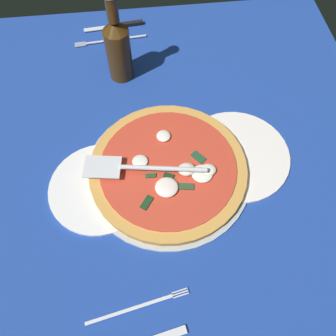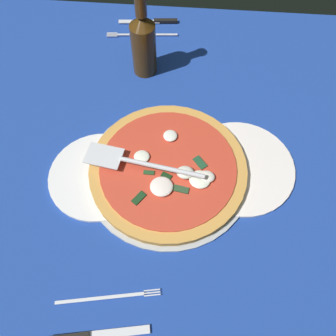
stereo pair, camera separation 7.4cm
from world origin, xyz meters
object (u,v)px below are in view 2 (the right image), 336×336
at_px(dinner_plate_left, 240,167).
at_px(pizza, 168,168).
at_px(beer_bottle, 143,43).
at_px(pizza_server, 138,163).
at_px(dinner_plate_right, 99,176).
at_px(place_setting_far, 99,317).
at_px(place_setting_near, 148,29).

height_order(dinner_plate_left, pizza, pizza).
bearing_deg(dinner_plate_left, beer_bottle, -49.03).
bearing_deg(pizza, pizza_server, 5.62).
distance_m(dinner_plate_right, beer_bottle, 0.34).
height_order(pizza_server, place_setting_far, pizza_server).
bearing_deg(pizza, place_setting_near, -78.16).
xyz_separation_m(dinner_plate_right, beer_bottle, (-0.06, -0.33, 0.09)).
height_order(dinner_plate_right, place_setting_near, place_setting_near).
height_order(pizza_server, place_setting_near, pizza_server).
distance_m(pizza, beer_bottle, 0.32).
bearing_deg(pizza_server, beer_bottle, -76.49).
bearing_deg(dinner_plate_right, place_setting_near, -96.07).
bearing_deg(dinner_plate_left, dinner_plate_right, 8.88).
height_order(place_setting_near, beer_bottle, beer_bottle).
bearing_deg(dinner_plate_right, pizza, -171.40).
height_order(pizza, place_setting_near, pizza).
distance_m(pizza, pizza_server, 0.07).
xyz_separation_m(place_setting_near, beer_bottle, (-0.01, 0.16, 0.09)).
height_order(dinner_plate_left, pizza_server, pizza_server).
relative_size(dinner_plate_right, pizza_server, 0.84).
relative_size(pizza, pizza_server, 1.32).
relative_size(dinner_plate_left, pizza_server, 0.93).
distance_m(pizza_server, place_setting_near, 0.48).
bearing_deg(place_setting_far, place_setting_near, 79.49).
height_order(pizza, pizza_server, pizza_server).
distance_m(pizza, place_setting_far, 0.32).
bearing_deg(place_setting_near, beer_bottle, 89.06).
bearing_deg(place_setting_far, dinner_plate_right, 90.13).
relative_size(dinner_plate_left, pizza, 0.71).
distance_m(pizza_server, beer_bottle, 0.31).
relative_size(place_setting_near, place_setting_far, 0.96).
relative_size(pizza_server, place_setting_far, 1.13).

